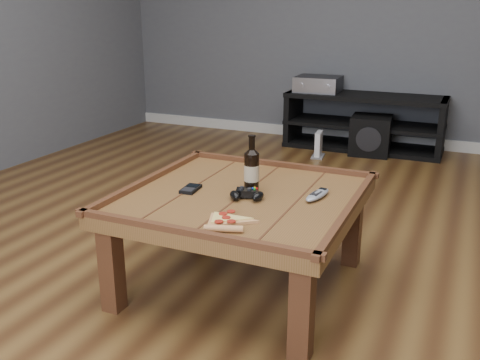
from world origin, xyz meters
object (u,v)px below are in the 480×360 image
at_px(av_receiver, 318,84).
at_px(subwoofer, 371,135).
at_px(coffee_table, 242,207).
at_px(pizza_slice, 226,221).
at_px(game_controller, 247,194).
at_px(game_console, 318,146).
at_px(beer_bottle, 252,169).
at_px(smartphone, 191,189).
at_px(media_console, 364,122).
at_px(remote_control, 318,195).

xyz_separation_m(av_receiver, subwoofer, (0.54, -0.14, -0.40)).
xyz_separation_m(coffee_table, pizza_slice, (0.07, -0.33, 0.07)).
distance_m(game_controller, pizza_slice, 0.29).
height_order(av_receiver, game_console, av_receiver).
xyz_separation_m(beer_bottle, subwoofer, (0.08, 2.55, -0.39)).
bearing_deg(game_controller, smartphone, 162.14).
bearing_deg(coffee_table, subwoofer, 87.86).
bearing_deg(coffee_table, beer_bottle, 68.75).
relative_size(subwoofer, game_console, 1.63).
xyz_separation_m(smartphone, game_console, (-0.05, 2.36, -0.36)).
xyz_separation_m(av_receiver, game_console, (0.15, -0.43, -0.47)).
relative_size(media_console, game_controller, 8.66).
bearing_deg(remote_control, smartphone, -156.10).
bearing_deg(pizza_slice, game_controller, 77.39).
bearing_deg(coffee_table, game_controller, -47.07).
height_order(game_controller, game_console, game_controller).
distance_m(media_console, game_controller, 2.80).
bearing_deg(remote_control, media_console, 106.57).
distance_m(coffee_table, game_controller, 0.10).
distance_m(pizza_slice, subwoofer, 2.95).
relative_size(beer_bottle, remote_control, 1.31).
relative_size(coffee_table, game_controller, 6.37).
height_order(coffee_table, subwoofer, coffee_table).
bearing_deg(media_console, subwoofer, -56.38).
bearing_deg(pizza_slice, av_receiver, 80.03).
bearing_deg(smartphone, media_console, 79.87).
height_order(media_console, remote_control, media_console).
xyz_separation_m(subwoofer, game_console, (-0.39, -0.29, -0.07)).
relative_size(beer_bottle, smartphone, 2.07).
height_order(coffee_table, remote_control, remote_control).
bearing_deg(smartphone, pizza_slice, -47.73).
bearing_deg(game_controller, remote_control, 9.24).
distance_m(beer_bottle, game_console, 2.32).
height_order(beer_bottle, game_controller, beer_bottle).
relative_size(media_console, pizza_slice, 4.66).
bearing_deg(av_receiver, subwoofer, -16.11).
bearing_deg(game_controller, subwoofer, 71.05).
bearing_deg(media_console, smartphone, -94.88).
bearing_deg(pizza_slice, beer_bottle, 78.40).
bearing_deg(beer_bottle, coffee_table, -111.25).
xyz_separation_m(media_console, beer_bottle, (0.02, -2.69, 0.31)).
height_order(pizza_slice, subwoofer, pizza_slice).
height_order(smartphone, game_console, smartphone).
xyz_separation_m(beer_bottle, av_receiver, (-0.46, 2.69, 0.01)).
bearing_deg(av_receiver, smartphone, -87.25).
bearing_deg(beer_bottle, media_console, 90.46).
relative_size(media_console, subwoofer, 3.86).
xyz_separation_m(pizza_slice, remote_control, (0.24, 0.43, 0.00)).
distance_m(beer_bottle, pizza_slice, 0.40).
bearing_deg(subwoofer, game_console, -147.59).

